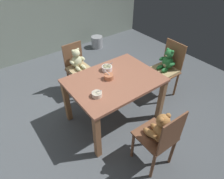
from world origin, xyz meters
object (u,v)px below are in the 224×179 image
at_px(porridge_bowl_terracotta_center, 109,77).
at_px(porridge_bowl_cream_near_left, 97,94).
at_px(teddy_chair_near_right, 166,66).
at_px(teddy_chair_near_front, 160,133).
at_px(porridge_bowl_white_far_center, 107,68).
at_px(dining_table, 114,86).
at_px(metal_pail, 97,42).
at_px(teddy_chair_far_center, 78,65).

bearing_deg(porridge_bowl_terracotta_center, porridge_bowl_cream_near_left, -147.59).
relative_size(teddy_chair_near_right, teddy_chair_near_front, 1.03).
relative_size(porridge_bowl_white_far_center, porridge_bowl_terracotta_center, 1.13).
height_order(dining_table, teddy_chair_near_right, teddy_chair_near_right).
distance_m(teddy_chair_near_front, metal_pail, 3.29).
distance_m(dining_table, porridge_bowl_white_far_center, 0.28).
distance_m(dining_table, porridge_bowl_terracotta_center, 0.16).
xyz_separation_m(teddy_chair_far_center, porridge_bowl_cream_near_left, (-0.29, -1.02, 0.21)).
bearing_deg(porridge_bowl_cream_near_left, teddy_chair_near_right, 5.26).
height_order(porridge_bowl_terracotta_center, porridge_bowl_cream_near_left, porridge_bowl_terracotta_center).
bearing_deg(teddy_chair_near_right, porridge_bowl_cream_near_left, 6.10).
height_order(teddy_chair_far_center, teddy_chair_near_front, teddy_chair_near_front).
height_order(dining_table, porridge_bowl_cream_near_left, porridge_bowl_cream_near_left).
bearing_deg(porridge_bowl_cream_near_left, porridge_bowl_terracotta_center, 32.41).
xyz_separation_m(teddy_chair_near_right, porridge_bowl_white_far_center, (-0.99, 0.25, 0.20)).
xyz_separation_m(porridge_bowl_terracotta_center, porridge_bowl_cream_near_left, (-0.32, -0.20, -0.01)).
bearing_deg(dining_table, porridge_bowl_cream_near_left, -158.31).
relative_size(teddy_chair_near_right, porridge_bowl_cream_near_left, 7.47).
xyz_separation_m(teddy_chair_near_right, porridge_bowl_cream_near_left, (-1.41, -0.13, 0.20)).
bearing_deg(metal_pail, teddy_chair_near_front, -111.20).
distance_m(dining_table, teddy_chair_near_front, 0.89).
bearing_deg(metal_pail, porridge_bowl_cream_near_left, -122.82).
xyz_separation_m(teddy_chair_near_right, metal_pail, (0.07, 2.17, -0.42)).
height_order(porridge_bowl_white_far_center, porridge_bowl_cream_near_left, porridge_bowl_white_far_center).
xyz_separation_m(teddy_chair_near_front, porridge_bowl_white_far_center, (0.12, 1.12, 0.20)).
height_order(porridge_bowl_white_far_center, porridge_bowl_terracotta_center, porridge_bowl_white_far_center).
bearing_deg(dining_table, metal_pail, 62.63).
height_order(dining_table, teddy_chair_far_center, teddy_chair_far_center).
distance_m(porridge_bowl_terracotta_center, porridge_bowl_cream_near_left, 0.38).
distance_m(teddy_chair_far_center, porridge_bowl_cream_near_left, 1.08).
distance_m(teddy_chair_near_front, porridge_bowl_white_far_center, 1.15).
bearing_deg(teddy_chair_far_center, dining_table, 3.70).
bearing_deg(porridge_bowl_cream_near_left, teddy_chair_near_front, -67.79).
distance_m(teddy_chair_far_center, teddy_chair_near_front, 1.76).
bearing_deg(teddy_chair_near_front, porridge_bowl_terracotta_center, 0.11).
relative_size(dining_table, porridge_bowl_terracotta_center, 9.25).
distance_m(teddy_chair_near_right, porridge_bowl_cream_near_left, 1.43).
distance_m(dining_table, teddy_chair_far_center, 0.88).
relative_size(teddy_chair_far_center, porridge_bowl_white_far_center, 5.98).
height_order(porridge_bowl_white_far_center, metal_pail, porridge_bowl_white_far_center).
xyz_separation_m(teddy_chair_near_front, porridge_bowl_cream_near_left, (-0.30, 0.74, 0.19)).
xyz_separation_m(teddy_chair_far_center, teddy_chair_near_front, (0.01, -1.76, 0.02)).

